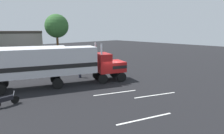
% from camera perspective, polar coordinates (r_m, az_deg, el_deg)
% --- Properties ---
extents(ground_plane, '(120.00, 120.00, 0.00)m').
position_cam_1_polar(ground_plane, '(22.86, -0.85, -4.26)').
color(ground_plane, black).
extents(lane_stripe_near, '(4.16, 1.75, 0.01)m').
position_cam_1_polar(lane_stripe_near, '(18.86, 0.99, -7.62)').
color(lane_stripe_near, silver).
rests_on(lane_stripe_near, ground_plane).
extents(lane_stripe_mid, '(4.14, 1.79, 0.01)m').
position_cam_1_polar(lane_stripe_mid, '(18.69, 12.64, -8.08)').
color(lane_stripe_mid, silver).
rests_on(lane_stripe_mid, ground_plane).
extents(lane_stripe_far, '(4.21, 1.58, 0.01)m').
position_cam_1_polar(lane_stripe_far, '(13.96, 9.69, -14.80)').
color(lane_stripe_far, silver).
rests_on(lane_stripe_far, ground_plane).
extents(semi_truck, '(14.11, 7.40, 4.50)m').
position_cam_1_polar(semi_truck, '(21.40, -16.00, 1.17)').
color(semi_truck, '#B21919').
rests_on(semi_truck, ground_plane).
extents(person_bystander, '(0.36, 0.47, 1.63)m').
position_cam_1_polar(person_bystander, '(24.75, -9.46, -1.08)').
color(person_bystander, '#2D3347').
rests_on(person_bystander, ground_plane).
extents(parked_bus, '(11.10, 6.75, 3.40)m').
position_cam_1_polar(parked_bus, '(32.17, -23.44, 3.08)').
color(parked_bus, silver).
rests_on(parked_bus, ground_plane).
extents(motorcycle, '(2.10, 0.39, 1.12)m').
position_cam_1_polar(motorcycle, '(17.80, -28.76, -8.60)').
color(motorcycle, black).
rests_on(motorcycle, ground_plane).
extents(tree_center, '(4.56, 4.56, 8.92)m').
position_cam_1_polar(tree_center, '(39.84, -15.99, 11.50)').
color(tree_center, brown).
rests_on(tree_center, ground_plane).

